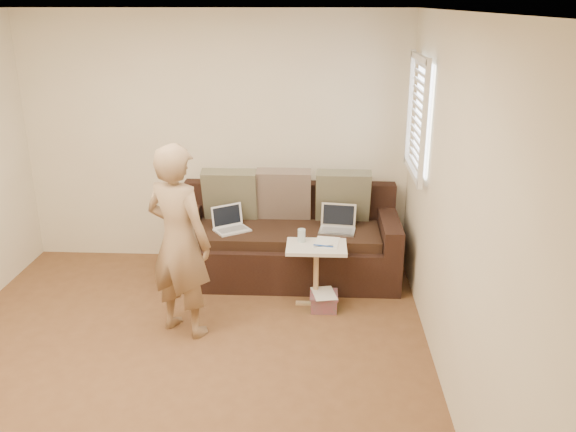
% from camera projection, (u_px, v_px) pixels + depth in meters
% --- Properties ---
extents(floor, '(4.50, 4.50, 0.00)m').
position_uv_depth(floor, '(173.00, 373.00, 4.58)').
color(floor, brown).
rests_on(floor, ground).
extents(ceiling, '(4.50, 4.50, 0.00)m').
position_uv_depth(ceiling, '(146.00, 11.00, 3.71)').
color(ceiling, white).
rests_on(ceiling, wall_back).
extents(wall_back, '(4.00, 0.00, 4.00)m').
position_uv_depth(wall_back, '(215.00, 140.00, 6.26)').
color(wall_back, beige).
rests_on(wall_back, ground).
extents(wall_right, '(0.00, 4.50, 4.50)m').
position_uv_depth(wall_right, '(456.00, 216.00, 4.05)').
color(wall_right, beige).
rests_on(wall_right, ground).
extents(window_blinds, '(0.12, 0.88, 1.08)m').
position_uv_depth(window_blinds, '(419.00, 116.00, 5.33)').
color(window_blinds, white).
rests_on(window_blinds, wall_right).
extents(sofa, '(2.20, 0.95, 0.85)m').
position_uv_depth(sofa, '(288.00, 237.00, 6.07)').
color(sofa, black).
rests_on(sofa, ground).
extents(pillow_left, '(0.55, 0.29, 0.57)m').
position_uv_depth(pillow_left, '(230.00, 195.00, 6.18)').
color(pillow_left, '#53513D').
rests_on(pillow_left, sofa).
extents(pillow_mid, '(0.55, 0.27, 0.57)m').
position_uv_depth(pillow_mid, '(284.00, 195.00, 6.18)').
color(pillow_mid, brown).
rests_on(pillow_mid, sofa).
extents(pillow_right, '(0.55, 0.28, 0.57)m').
position_uv_depth(pillow_right, '(343.00, 196.00, 6.14)').
color(pillow_right, '#53513D').
rests_on(pillow_right, sofa).
extents(laptop_silver, '(0.38, 0.30, 0.23)m').
position_uv_depth(laptop_silver, '(337.00, 232.00, 5.94)').
color(laptop_silver, '#B7BABC').
rests_on(laptop_silver, sofa).
extents(laptop_white, '(0.40, 0.38, 0.24)m').
position_uv_depth(laptop_white, '(232.00, 231.00, 5.96)').
color(laptop_white, white).
rests_on(laptop_white, sofa).
extents(person, '(0.72, 0.63, 1.64)m').
position_uv_depth(person, '(179.00, 241.00, 4.91)').
color(person, olive).
rests_on(person, ground).
extents(side_table, '(0.54, 0.38, 0.59)m').
position_uv_depth(side_table, '(316.00, 275.00, 5.51)').
color(side_table, silver).
rests_on(side_table, ground).
extents(drinking_glass, '(0.07, 0.07, 0.12)m').
position_uv_depth(drinking_glass, '(302.00, 235.00, 5.48)').
color(drinking_glass, silver).
rests_on(drinking_glass, side_table).
extents(scissors, '(0.20, 0.14, 0.02)m').
position_uv_depth(scissors, '(323.00, 246.00, 5.38)').
color(scissors, silver).
rests_on(scissors, side_table).
extents(paper_on_table, '(0.25, 0.33, 0.00)m').
position_uv_depth(paper_on_table, '(327.00, 243.00, 5.47)').
color(paper_on_table, white).
rests_on(paper_on_table, side_table).
extents(striped_box, '(0.25, 0.25, 0.16)m').
position_uv_depth(striped_box, '(324.00, 301.00, 5.51)').
color(striped_box, '#D31F4C').
rests_on(striped_box, ground).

